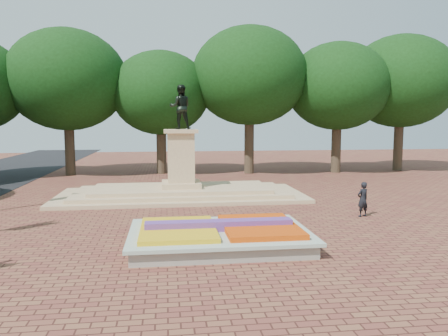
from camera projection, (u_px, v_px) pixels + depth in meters
The scene contains 5 objects.
ground at pixel (188, 232), 17.33m from camera, with size 90.00×90.00×0.00m, color brown.
flower_bed at pixel (220, 235), 15.45m from camera, with size 6.30×4.30×0.91m.
monument at pixel (181, 182), 25.11m from camera, with size 14.00×6.00×6.40m.
tree_row_back at pixel (206, 92), 34.63m from camera, with size 44.80×8.80×10.43m.
pedestrian at pixel (363, 199), 20.04m from camera, with size 0.59×0.39×1.61m, color black.
Camera 1 is at (-0.81, -16.98, 4.44)m, focal length 35.00 mm.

